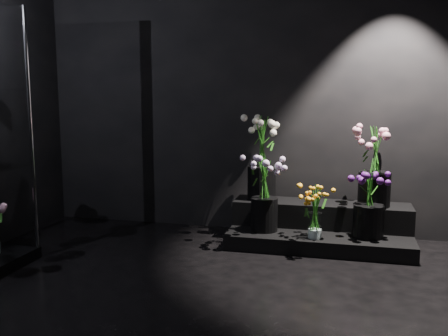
% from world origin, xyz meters
% --- Properties ---
extents(floor, '(4.00, 4.00, 0.00)m').
position_xyz_m(floor, '(0.00, 0.00, 0.00)').
color(floor, black).
rests_on(floor, ground).
extents(wall_back, '(4.00, 0.00, 4.00)m').
position_xyz_m(wall_back, '(0.00, 2.00, 1.40)').
color(wall_back, black).
rests_on(wall_back, floor).
extents(display_riser, '(1.59, 0.71, 0.35)m').
position_xyz_m(display_riser, '(0.79, 1.68, 0.15)').
color(display_riser, black).
rests_on(display_riser, floor).
extents(bouquet_orange_bells, '(0.37, 0.37, 0.47)m').
position_xyz_m(bouquet_orange_bells, '(0.76, 1.37, 0.38)').
color(bouquet_orange_bells, white).
rests_on(bouquet_orange_bells, display_riser).
extents(bouquet_lilac, '(0.47, 0.47, 0.70)m').
position_xyz_m(bouquet_lilac, '(0.30, 1.50, 0.54)').
color(bouquet_lilac, black).
rests_on(bouquet_lilac, display_riser).
extents(bouquet_purple, '(0.39, 0.39, 0.60)m').
position_xyz_m(bouquet_purple, '(1.20, 1.51, 0.46)').
color(bouquet_purple, black).
rests_on(bouquet_purple, display_riser).
extents(bouquet_cream_roses, '(0.47, 0.47, 0.77)m').
position_xyz_m(bouquet_cream_roses, '(0.23, 1.80, 0.78)').
color(bouquet_cream_roses, black).
rests_on(bouquet_cream_roses, display_riser).
extents(bouquet_pink_roses, '(0.41, 0.41, 0.70)m').
position_xyz_m(bouquet_pink_roses, '(1.24, 1.75, 0.74)').
color(bouquet_pink_roses, black).
rests_on(bouquet_pink_roses, display_riser).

